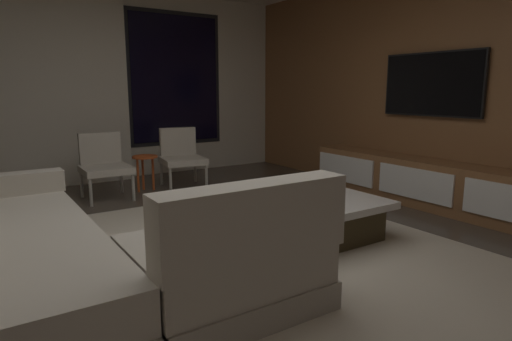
# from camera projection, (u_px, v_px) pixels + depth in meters

# --- Properties ---
(floor) EXTENTS (9.20, 9.20, 0.00)m
(floor) POSITION_uv_depth(u_px,v_px,m) (211.00, 262.00, 3.30)
(floor) COLOR #473D33
(back_wall_with_window) EXTENTS (6.60, 0.30, 2.70)m
(back_wall_with_window) POSITION_uv_depth(u_px,v_px,m) (83.00, 86.00, 5.98)
(back_wall_with_window) COLOR beige
(back_wall_with_window) RESTS_ON floor
(media_wall) EXTENTS (0.12, 7.80, 2.70)m
(media_wall) POSITION_uv_depth(u_px,v_px,m) (458.00, 84.00, 4.72)
(media_wall) COLOR brown
(media_wall) RESTS_ON floor
(area_rug) EXTENTS (3.20, 3.80, 0.01)m
(area_rug) POSITION_uv_depth(u_px,v_px,m) (256.00, 255.00, 3.41)
(area_rug) COLOR beige
(area_rug) RESTS_ON floor
(sectional_couch) EXTENTS (1.98, 2.50, 0.82)m
(sectional_couch) POSITION_uv_depth(u_px,v_px,m) (72.00, 255.00, 2.65)
(sectional_couch) COLOR #A49C8C
(sectional_couch) RESTS_ON floor
(coffee_table) EXTENTS (1.16, 1.16, 0.36)m
(coffee_table) POSITION_uv_depth(u_px,v_px,m) (303.00, 216.00, 3.84)
(coffee_table) COLOR #392F19
(coffee_table) RESTS_ON floor
(book_stack_on_coffee_table) EXTENTS (0.27, 0.18, 0.06)m
(book_stack_on_coffee_table) POSITION_uv_depth(u_px,v_px,m) (298.00, 195.00, 3.77)
(book_stack_on_coffee_table) COLOR #A9768D
(book_stack_on_coffee_table) RESTS_ON coffee_table
(accent_chair_near_window) EXTENTS (0.62, 0.63, 0.78)m
(accent_chair_near_window) POSITION_uv_depth(u_px,v_px,m) (181.00, 154.00, 5.84)
(accent_chair_near_window) COLOR #B2ADA0
(accent_chair_near_window) RESTS_ON floor
(accent_chair_by_curtain) EXTENTS (0.55, 0.57, 0.78)m
(accent_chair_by_curtain) POSITION_uv_depth(u_px,v_px,m) (104.00, 162.00, 5.18)
(accent_chair_by_curtain) COLOR #B2ADA0
(accent_chair_by_curtain) RESTS_ON floor
(side_stool) EXTENTS (0.32, 0.32, 0.46)m
(side_stool) POSITION_uv_depth(u_px,v_px,m) (145.00, 162.00, 5.55)
(side_stool) COLOR #BF4C1E
(side_stool) RESTS_ON floor
(media_console) EXTENTS (0.46, 3.10, 0.52)m
(media_console) POSITION_uv_depth(u_px,v_px,m) (430.00, 185.00, 4.81)
(media_console) COLOR brown
(media_console) RESTS_ON floor
(mounted_tv) EXTENTS (0.05, 1.24, 0.71)m
(mounted_tv) POSITION_uv_depth(u_px,v_px,m) (432.00, 84.00, 4.86)
(mounted_tv) COLOR black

